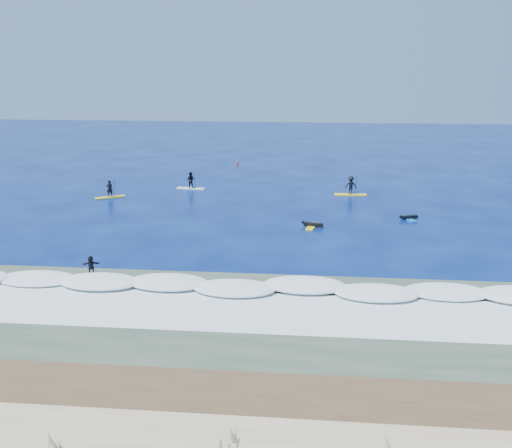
# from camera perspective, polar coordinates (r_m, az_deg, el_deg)

# --- Properties ---
(ground) EXTENTS (160.00, 160.00, 0.00)m
(ground) POSITION_cam_1_polar(r_m,az_deg,el_deg) (42.62, -1.71, -1.27)
(ground) COLOR #030F47
(ground) RESTS_ON ground
(wet_sand_strip) EXTENTS (90.00, 5.00, 0.08)m
(wet_sand_strip) POSITION_cam_1_polar(r_m,az_deg,el_deg) (23.33, -8.43, -17.28)
(wet_sand_strip) COLOR #4C3423
(wet_sand_strip) RESTS_ON ground
(shallow_water) EXTENTS (90.00, 13.00, 0.01)m
(shallow_water) POSITION_cam_1_polar(r_m,az_deg,el_deg) (29.71, -5.03, -9.37)
(shallow_water) COLOR #344636
(shallow_water) RESTS_ON ground
(breaking_wave) EXTENTS (40.00, 6.00, 0.30)m
(breaking_wave) POSITION_cam_1_polar(r_m,az_deg,el_deg) (33.31, -3.81, -6.43)
(breaking_wave) COLOR white
(breaking_wave) RESTS_ON ground
(whitewater) EXTENTS (34.00, 5.00, 0.02)m
(whitewater) POSITION_cam_1_polar(r_m,az_deg,el_deg) (30.61, -4.69, -8.58)
(whitewater) COLOR silver
(whitewater) RESTS_ON ground
(sup_paddler_left) EXTENTS (2.76, 2.04, 1.96)m
(sup_paddler_left) POSITION_cam_1_polar(r_m,az_deg,el_deg) (56.15, -14.41, 3.17)
(sup_paddler_left) COLOR gold
(sup_paddler_left) RESTS_ON ground
(sup_paddler_center) EXTENTS (2.93, 1.01, 2.02)m
(sup_paddler_center) POSITION_cam_1_polar(r_m,az_deg,el_deg) (58.49, -6.56, 4.23)
(sup_paddler_center) COLOR silver
(sup_paddler_center) RESTS_ON ground
(sup_paddler_right) EXTENTS (3.11, 0.90, 2.16)m
(sup_paddler_right) POSITION_cam_1_polar(r_m,az_deg,el_deg) (56.16, 9.46, 3.71)
(sup_paddler_right) COLOR yellow
(sup_paddler_right) RESTS_ON ground
(prone_paddler_near) EXTENTS (1.73, 2.26, 0.46)m
(prone_paddler_near) POSITION_cam_1_polar(r_m,az_deg,el_deg) (45.21, 5.64, -0.11)
(prone_paddler_near) COLOR yellow
(prone_paddler_near) RESTS_ON ground
(prone_paddler_far) EXTENTS (1.60, 2.11, 0.43)m
(prone_paddler_far) POSITION_cam_1_polar(r_m,az_deg,el_deg) (48.76, 14.98, 0.61)
(prone_paddler_far) COLOR #175DAF
(prone_paddler_far) RESTS_ON ground
(wave_surfer) EXTENTS (1.76, 0.91, 1.23)m
(wave_surfer) POSITION_cam_1_polar(r_m,az_deg,el_deg) (35.94, -16.16, -4.11)
(wave_surfer) COLOR silver
(wave_surfer) RESTS_ON breaking_wave
(marker_buoy) EXTENTS (0.25, 0.25, 0.60)m
(marker_buoy) POSITION_cam_1_polar(r_m,az_deg,el_deg) (71.50, -1.89, 6.11)
(marker_buoy) COLOR red
(marker_buoy) RESTS_ON ground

